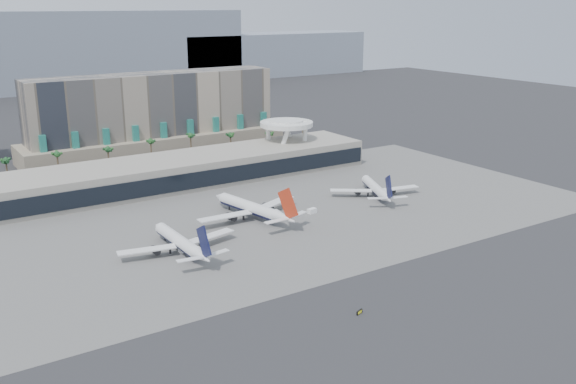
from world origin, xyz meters
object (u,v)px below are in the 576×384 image
airliner_right (376,188)px  taxiway_sign (359,312)px  service_vehicle_b (312,211)px  airliner_centre (252,208)px  service_vehicle_a (186,248)px  airliner_left (180,242)px

airliner_right → taxiway_sign: 106.22m
service_vehicle_b → taxiway_sign: (-37.15, -74.24, -0.38)m
airliner_right → airliner_centre: bearing=-159.9°
airliner_centre → service_vehicle_a: 38.39m
service_vehicle_b → airliner_left: bearing=179.5°
airliner_right → taxiway_sign: (-71.99, -78.04, -2.87)m
service_vehicle_b → taxiway_sign: 83.02m
airliner_centre → airliner_right: size_ratio=1.25×
airliner_centre → airliner_right: 57.06m
service_vehicle_a → airliner_left: bearing=166.7°
airliner_left → airliner_right: size_ratio=1.13×
service_vehicle_b → taxiway_sign: bearing=-126.5°
airliner_left → service_vehicle_a: airliner_left is taller
service_vehicle_a → taxiway_sign: service_vehicle_a is taller
airliner_right → service_vehicle_b: airliner_right is taller
airliner_left → service_vehicle_a: 3.15m
airliner_left → service_vehicle_b: airliner_left is taller
airliner_left → airliner_right: 94.21m
airliner_left → service_vehicle_a: size_ratio=8.83×
service_vehicle_b → service_vehicle_a: bearing=179.9°
airliner_centre → service_vehicle_a: bearing=-164.2°
service_vehicle_a → airliner_centre: bearing=16.9°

